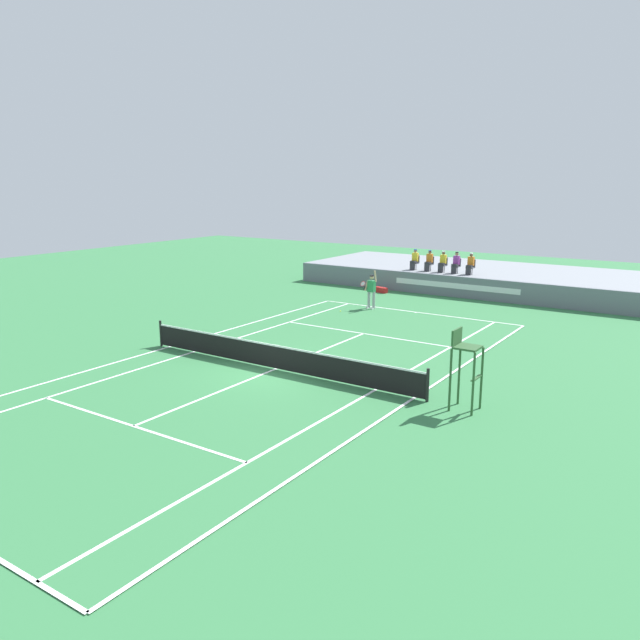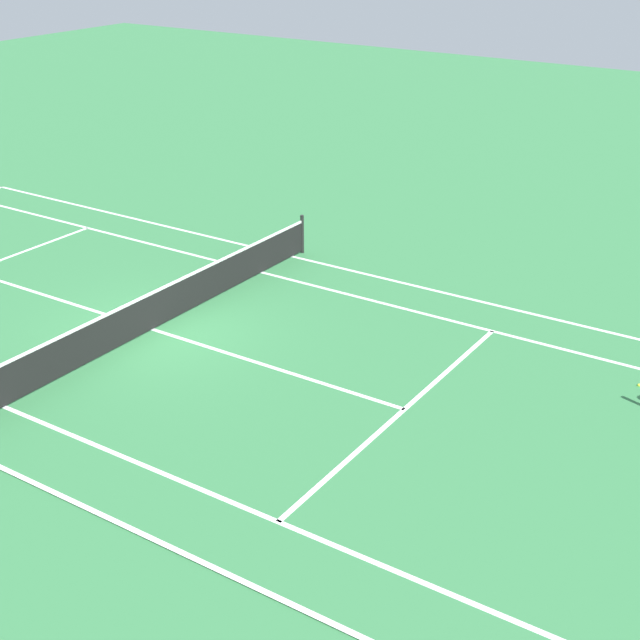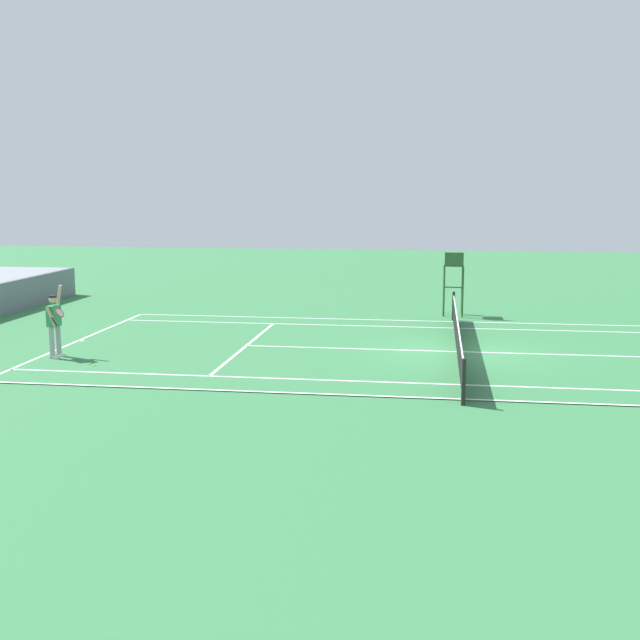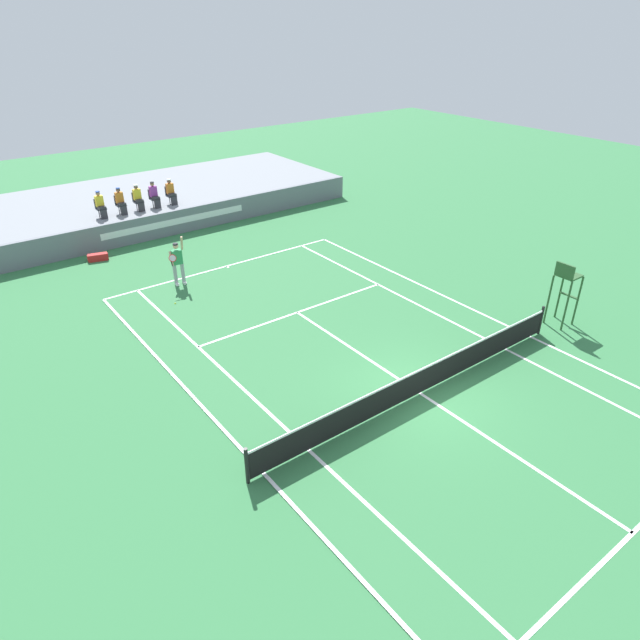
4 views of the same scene
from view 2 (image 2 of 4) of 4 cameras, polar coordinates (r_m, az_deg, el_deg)
The scene contains 4 objects.
ground_plane at distance 20.83m, azimuth -10.36°, elevation -0.66°, with size 80.00×80.00×0.00m, color #337542.
court at distance 20.83m, azimuth -10.36°, elevation -0.63°, with size 11.08×23.88×0.03m.
net at distance 20.62m, azimuth -10.47°, elevation 0.65°, with size 11.98×0.10×1.07m.
tennis_ball at distance 19.25m, azimuth 19.31°, elevation -3.87°, with size 0.07×0.07×0.07m, color #D1E533.
Camera 2 is at (13.40, 13.28, 8.84)m, focal length 51.22 mm.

